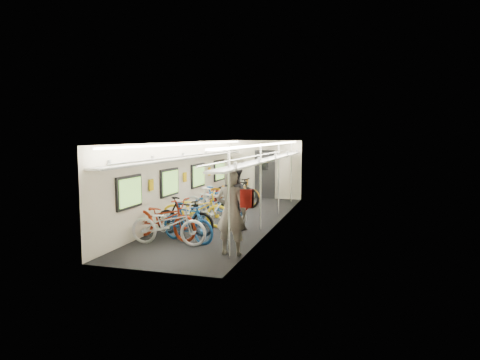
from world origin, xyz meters
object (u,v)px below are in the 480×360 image
Objects in this scene: bicycle_0 at (168,224)px; bicycle_1 at (187,222)px; backpack at (247,198)px; passenger_mid at (235,198)px; passenger_near at (231,212)px.

bicycle_0 is 0.49m from bicycle_1.
backpack is at bearing -107.17° from bicycle_0.
passenger_near is at bearing 135.42° from passenger_mid.
bicycle_1 is 2.10m from backpack.
backpack is at bearing 164.13° from passenger_near.
passenger_mid reaches higher than bicycle_1.
bicycle_0 is 1.78m from passenger_near.
backpack is at bearing -96.90° from bicycle_1.
bicycle_0 is at bearing 93.59° from passenger_mid.
bicycle_1 is 0.94× the size of passenger_mid.
bicycle_1 is 0.87× the size of passenger_near.
passenger_near is (1.35, -0.74, 0.45)m from bicycle_1.
bicycle_1 is 1.86m from passenger_mid.
backpack reaches higher than bicycle_1.
bicycle_1 is at bearing -46.26° from bicycle_0.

